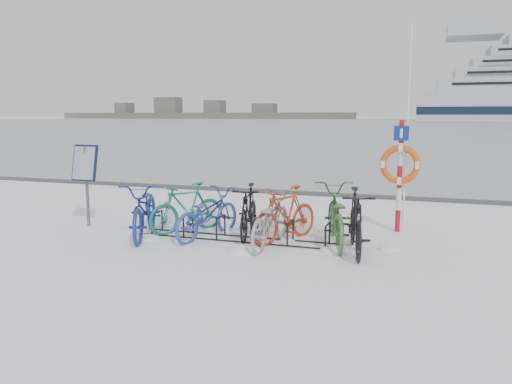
# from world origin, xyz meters

# --- Properties ---
(ground) EXTENTS (900.00, 900.00, 0.00)m
(ground) POSITION_xyz_m (0.00, 0.00, 0.00)
(ground) COLOR white
(ground) RESTS_ON ground
(ice_sheet) EXTENTS (400.00, 298.00, 0.02)m
(ice_sheet) POSITION_xyz_m (0.00, 155.00, 0.01)
(ice_sheet) COLOR #9CA7B0
(ice_sheet) RESTS_ON ground
(quay_edge) EXTENTS (400.00, 0.25, 0.10)m
(quay_edge) POSITION_xyz_m (0.00, 5.90, 0.05)
(quay_edge) COLOR #3F3F42
(quay_edge) RESTS_ON ground
(bike_rack) EXTENTS (4.00, 0.48, 0.46)m
(bike_rack) POSITION_xyz_m (0.00, 0.00, 0.18)
(bike_rack) COLOR black
(bike_rack) RESTS_ON ground
(info_board) EXTENTS (0.62, 0.26, 1.82)m
(info_board) POSITION_xyz_m (-3.60, 0.11, 1.31)
(info_board) COLOR #595B5E
(info_board) RESTS_ON ground
(lifebuoy_station) EXTENTS (0.82, 0.23, 4.28)m
(lifebuoy_station) POSITION_xyz_m (3.00, 1.65, 1.44)
(lifebuoy_station) COLOR #B50E1B
(lifebuoy_station) RESTS_ON ground
(shoreline) EXTENTS (180.00, 12.00, 9.50)m
(shoreline) POSITION_xyz_m (-122.02, 260.00, 2.79)
(shoreline) COLOR #515151
(shoreline) RESTS_ON ground
(bike_0) EXTENTS (1.50, 2.36, 1.17)m
(bike_0) POSITION_xyz_m (-1.91, -0.26, 0.58)
(bike_0) COLOR navy
(bike_0) RESTS_ON ground
(bike_1) EXTENTS (1.41, 1.77, 1.08)m
(bike_1) POSITION_xyz_m (-1.27, 0.34, 0.54)
(bike_1) COLOR #196E6B
(bike_1) RESTS_ON ground
(bike_2) EXTENTS (1.15, 2.07, 1.03)m
(bike_2) POSITION_xyz_m (-0.66, 0.03, 0.51)
(bike_2) COLOR #3246AA
(bike_2) RESTS_ON ground
(bike_3) EXTENTS (0.82, 1.89, 1.10)m
(bike_3) POSITION_xyz_m (0.12, 0.34, 0.55)
(bike_3) COLOR black
(bike_3) RESTS_ON ground
(bike_4) EXTENTS (0.79, 2.04, 1.06)m
(bike_4) POSITION_xyz_m (0.73, -0.17, 0.53)
(bike_4) COLOR gray
(bike_4) RESTS_ON ground
(bike_5) EXTENTS (1.27, 1.90, 1.12)m
(bike_5) POSITION_xyz_m (0.92, 0.22, 0.56)
(bike_5) COLOR #AB3A1C
(bike_5) RESTS_ON ground
(bike_6) EXTENTS (1.31, 2.36, 1.17)m
(bike_6) POSITION_xyz_m (1.89, 0.33, 0.59)
(bike_6) COLOR #396836
(bike_6) RESTS_ON ground
(bike_7) EXTENTS (0.95, 2.05, 1.19)m
(bike_7) POSITION_xyz_m (2.33, -0.16, 0.59)
(bike_7) COLOR black
(bike_7) RESTS_ON ground
(snow_drifts) EXTENTS (5.64, 1.95, 0.22)m
(snow_drifts) POSITION_xyz_m (0.44, -0.25, 0.00)
(snow_drifts) COLOR white
(snow_drifts) RESTS_ON ground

